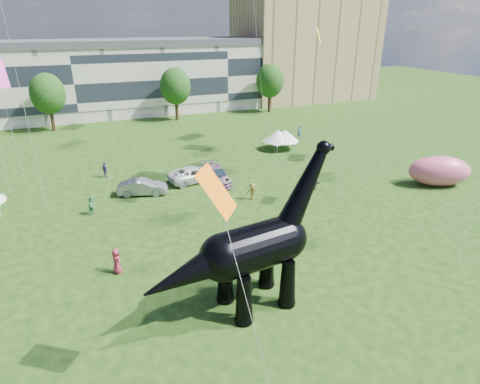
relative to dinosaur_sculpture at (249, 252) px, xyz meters
name	(u,v)px	position (x,y,z in m)	size (l,w,h in m)	color
ground	(268,327)	(0.28, -2.23, -3.81)	(220.00, 220.00, 0.00)	#16330C
terrace_row	(74,83)	(-7.72, 59.77, 2.19)	(78.00, 11.00, 12.00)	beige
apartment_block	(304,46)	(40.28, 62.77, 7.19)	(28.00, 18.00, 22.00)	tan
tree_mid_left	(47,90)	(-11.72, 50.77, 2.48)	(5.20, 5.20, 9.44)	#382314
tree_mid_right	(175,83)	(8.28, 50.77, 2.48)	(5.20, 5.20, 9.44)	#382314
tree_far_right	(270,78)	(26.28, 50.77, 2.48)	(5.20, 5.20, 9.44)	#382314
dinosaur_sculpture	(249,252)	(0.00, 0.00, 0.00)	(12.41, 4.01, 10.10)	black
car_grey	(143,187)	(-3.03, 19.70, -3.02)	(1.68, 4.81, 1.58)	gray
car_white	(195,174)	(2.86, 21.29, -3.00)	(2.69, 5.84, 1.62)	white
car_dark	(216,175)	(4.86, 20.05, -2.99)	(2.31, 5.69, 1.65)	#595960
gazebo_near	(285,136)	(17.45, 28.08, -1.94)	(5.04, 5.04, 2.66)	white
gazebo_far	(278,136)	(16.54, 28.29, -1.92)	(4.76, 4.76, 2.69)	white
inflatable_pink	(439,171)	(26.36, 10.39, -2.23)	(6.35, 3.17, 3.17)	#E4587F
visitors	(166,214)	(-2.22, 12.70, -2.95)	(50.91, 44.53, 1.90)	#215679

